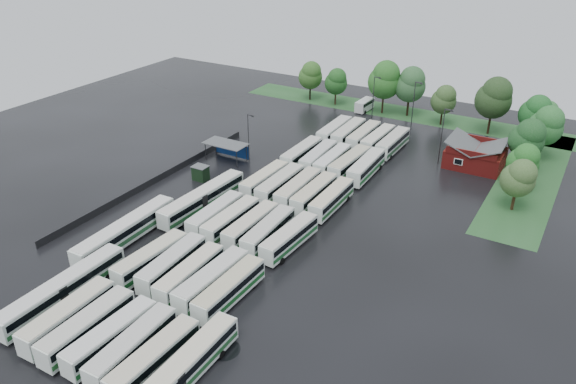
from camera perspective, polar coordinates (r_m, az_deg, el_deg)
The scene contains 63 objects.
ground at distance 82.88m, azimuth -5.41°, elevation -4.49°, with size 160.00×160.00×0.00m, color black.
brick_building at distance 109.26m, azimuth 18.46°, elevation 3.39°, with size 10.07×8.60×5.39m.
wash_shed at distance 106.54m, azimuth -6.22°, elevation 4.74°, with size 8.20×4.20×3.58m.
utility_hut at distance 99.87m, azimuth -8.88°, elevation 1.94°, with size 2.70×2.20×2.62m.
grass_strip_north at distance 135.10m, azimuth 11.50°, elevation 7.89°, with size 80.00×10.00×0.01m, color #255427.
grass_strip_east at distance 108.80m, azimuth 23.39°, elevation 1.33°, with size 10.00×50.00×0.01m, color #255427.
west_fence at distance 100.78m, azimuth -13.14°, elevation 1.31°, with size 0.10×50.00×1.20m, color #2D2D30.
bus_r0c0 at distance 69.47m, azimuth -21.41°, elevation -11.68°, with size 2.91×12.23×3.39m.
bus_r0c1 at distance 67.28m, azimuth -19.69°, elevation -12.78°, with size 2.65×12.11×3.37m.
bus_r0c2 at distance 65.32m, azimuth -17.52°, elevation -13.83°, with size 2.89×11.76×3.25m.
bus_r0c3 at distance 63.44m, azimuth -15.51°, elevation -14.90°, with size 2.91×11.89×3.29m.
bus_r0c4 at distance 61.58m, azimuth -13.43°, elevation -16.15°, with size 2.78×11.73×3.25m.
bus_r1c0 at distance 76.48m, azimuth -13.75°, elevation -6.60°, with size 3.09×11.87×3.27m.
bus_r1c1 at distance 74.86m, azimuth -11.67°, elevation -7.15°, with size 3.06×11.91×3.29m.
bus_r1c2 at distance 72.60m, azimuth -9.93°, elevation -8.20°, with size 2.77×11.70×3.24m.
bus_r1c3 at distance 70.92m, azimuth -7.73°, elevation -8.87°, with size 2.95×12.30×3.40m.
bus_r1c4 at distance 69.31m, azimuth -5.96°, elevation -9.79°, with size 2.67×11.84×3.29m.
bus_r2c0 at distance 85.14m, azimuth -7.37°, elevation -2.29°, with size 2.64×11.68×3.24m.
bus_r2c1 at distance 83.44m, azimuth -5.80°, elevation -2.84°, with size 2.62×11.72×3.25m.
bus_r2c2 at distance 81.87m, azimuth -3.78°, elevation -3.40°, with size 2.51×11.58×3.22m.
bus_r2c3 at distance 80.33m, azimuth -2.01°, elevation -3.98°, with size 2.93×11.79×3.26m.
bus_r2c4 at distance 78.76m, azimuth 0.14°, elevation -4.67°, with size 3.05×11.70×3.23m.
bus_r3c0 at distance 95.17m, azimuth -2.38°, elevation 1.25°, with size 2.70×11.70×3.25m.
bus_r3c1 at distance 93.43m, azimuth -0.80°, elevation 0.81°, with size 2.64×12.15×3.38m.
bus_r3c2 at distance 91.93m, azimuth 1.04°, elevation 0.34°, with size 2.82×12.16×3.37m.
bus_r3c3 at distance 90.53m, azimuth 2.67°, elevation -0.16°, with size 2.56×11.90×3.31m.
bus_r3c4 at distance 89.07m, azimuth 4.45°, elevation -0.72°, with size 2.60×11.72×3.26m.
bus_r4c0 at distance 105.38m, azimuth 1.41°, elevation 3.95°, with size 2.58×11.94×3.32m.
bus_r4c1 at distance 104.00m, azimuth 3.13°, elevation 3.58°, with size 3.05×11.87×3.28m.
bus_r4c2 at distance 102.72m, azimuth 4.54°, elevation 3.20°, with size 2.67×11.62×3.22m.
bus_r4c3 at distance 101.70m, azimuth 6.27°, elevation 2.92°, with size 3.12×12.27×3.39m.
bus_r4c4 at distance 100.61m, azimuth 7.95°, elevation 2.54°, with size 2.92×12.26×3.39m.
bus_r5c0 at distance 116.56m, azimuth 4.73°, elevation 6.21°, with size 2.86×12.25×3.39m.
bus_r5c1 at distance 115.74m, azimuth 6.17°, elevation 5.99°, with size 2.88×12.21×3.38m.
bus_r5c2 at distance 114.53m, azimuth 7.69°, elevation 5.66°, with size 2.65×12.09×3.36m.
bus_r5c3 at distance 113.39m, azimuth 9.13°, elevation 5.31°, with size 2.78×11.84×3.28m.
bus_r5c4 at distance 112.01m, azimuth 10.59°, elevation 4.93°, with size 2.66×12.07×3.35m.
artic_bus_west_a at distance 74.04m, azimuth -21.87°, elevation -9.17°, with size 2.64×17.85×3.31m.
artic_bus_west_b at distance 89.87m, azimuth -8.67°, elevation -0.66°, with size 3.34×18.12×3.35m.
artic_bus_west_c at distance 83.40m, azimuth -16.16°, elevation -3.82°, with size 3.02×18.40×3.40m.
artic_bus_east at distance 59.43m, azimuth -11.10°, elevation -17.77°, with size 2.71×17.47×3.23m.
minibus at distance 134.63m, azimuth 7.77°, elevation 8.77°, with size 2.53×6.15×2.65m.
tree_north_0 at distance 140.20m, azimuth 2.32°, elevation 11.79°, with size 5.88×5.88×9.74m.
tree_north_1 at distance 136.99m, azimuth 4.94°, elevation 11.15°, with size 5.46×5.46×9.05m.
tree_north_2 at distance 131.61m, azimuth 9.83°, elevation 11.20°, with size 7.55×7.55×12.50m.
tree_north_3 at distance 131.24m, azimuth 12.36°, elevation 10.66°, with size 7.01×7.01×11.61m.
tree_north_4 at distance 127.58m, azimuth 15.59°, elevation 9.06°, with size 5.49×5.49×9.10m.
tree_north_5 at distance 124.55m, azimuth 20.25°, elevation 9.00°, with size 7.52×7.52×12.46m.
tree_north_6 at distance 126.96m, azimuth 24.73°, elevation 7.19°, with size 4.94×4.94×8.19m.
tree_east_0 at distance 93.80m, azimuth 22.44°, elevation 1.35°, with size 5.42×5.38×8.91m.
tree_east_1 at distance 100.74m, azimuth 22.85°, elevation 2.94°, with size 5.27×5.27×8.72m.
tree_east_2 at distance 108.08m, azimuth 23.19°, elevation 5.06°, with size 6.24×6.24×10.34m.
tree_east_3 at distance 115.19m, azimuth 24.78°, elevation 6.19°, with size 6.50×6.50×10.77m.
tree_east_4 at distance 123.02m, azimuth 23.86°, elevation 7.43°, with size 6.19×6.19×10.25m.
lamp_post_ne at distance 106.81m, azimuth 15.45°, elevation 5.84°, with size 1.66×0.32×10.80m.
lamp_post_nw at distance 104.81m, azimuth -4.00°, elevation 5.87°, with size 1.43×0.28×9.30m.
lamp_post_back_w at distance 125.99m, azimuth 8.72°, elevation 9.61°, with size 1.60×0.31×10.39m.
lamp_post_back_e at distance 123.07m, azimuth 12.69°, elevation 8.89°, with size 1.63×0.32×10.57m.
puddle_0 at distance 70.44m, azimuth -15.41°, elevation -11.94°, with size 4.17×4.17×0.01m, color black.
puddle_1 at distance 67.40m, azimuth -10.69°, elevation -13.38°, with size 2.79×2.79×0.01m, color black.
puddle_2 at distance 87.67m, azimuth -8.97°, elevation -2.82°, with size 7.61×7.61×0.01m, color black.
puddle_3 at distance 79.26m, azimuth -0.92°, elevation -5.97°, with size 3.18×3.18×0.01m, color black.
puddle_4 at distance 64.01m, azimuth -6.51°, elevation -15.61°, with size 3.61×3.61×0.01m, color black.
Camera 1 is at (42.24, -56.70, 43.24)m, focal length 35.00 mm.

